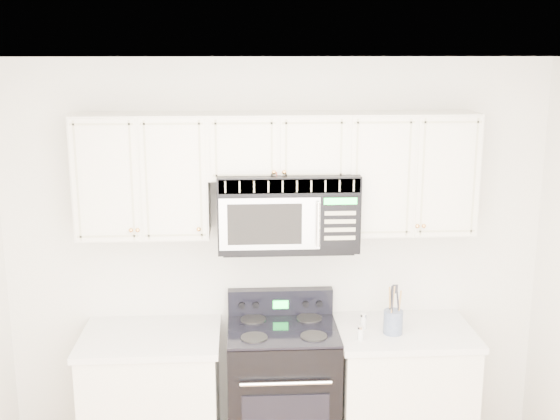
{
  "coord_description": "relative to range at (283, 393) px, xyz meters",
  "views": [
    {
      "loc": [
        -0.23,
        -2.66,
        2.66
      ],
      "look_at": [
        0.0,
        1.3,
        1.73
      ],
      "focal_mm": 45.0,
      "sensor_mm": 36.0,
      "label": 1
    }
  ],
  "objects": [
    {
      "name": "room",
      "position": [
        -0.03,
        -1.46,
        0.82
      ],
      "size": [
        3.51,
        3.51,
        2.61
      ],
      "color": "#956D4C",
      "rests_on": "ground"
    },
    {
      "name": "base_cabinet_left",
      "position": [
        -0.83,
        -0.02,
        -0.06
      ],
      "size": [
        0.86,
        0.65,
        0.92
      ],
      "color": "silver",
      "rests_on": "ground"
    },
    {
      "name": "base_cabinet_right",
      "position": [
        0.77,
        -0.02,
        -0.06
      ],
      "size": [
        0.86,
        0.65,
        0.92
      ],
      "color": "silver",
      "rests_on": "ground"
    },
    {
      "name": "range",
      "position": [
        0.0,
        0.0,
        0.0
      ],
      "size": [
        0.69,
        0.63,
        1.1
      ],
      "color": "black",
      "rests_on": "ground"
    },
    {
      "name": "upper_cabinets",
      "position": [
        -0.03,
        0.13,
        1.45
      ],
      "size": [
        2.44,
        0.37,
        0.75
      ],
      "color": "silver",
      "rests_on": "ground"
    },
    {
      "name": "microwave",
      "position": [
        0.03,
        0.07,
        1.2
      ],
      "size": [
        0.85,
        0.47,
        0.47
      ],
      "color": "black",
      "rests_on": "ground"
    },
    {
      "name": "utensil_crock",
      "position": [
        0.68,
        -0.09,
        0.52
      ],
      "size": [
        0.12,
        0.12,
        0.32
      ],
      "color": "slate",
      "rests_on": "base_cabinet_right"
    },
    {
      "name": "shaker_salt",
      "position": [
        0.51,
        -0.01,
        0.49
      ],
      "size": [
        0.04,
        0.04,
        0.1
      ],
      "color": "silver",
      "rests_on": "base_cabinet_right"
    },
    {
      "name": "shaker_pepper",
      "position": [
        0.46,
        -0.18,
        0.48
      ],
      "size": [
        0.04,
        0.04,
        0.09
      ],
      "color": "silver",
      "rests_on": "base_cabinet_right"
    }
  ]
}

